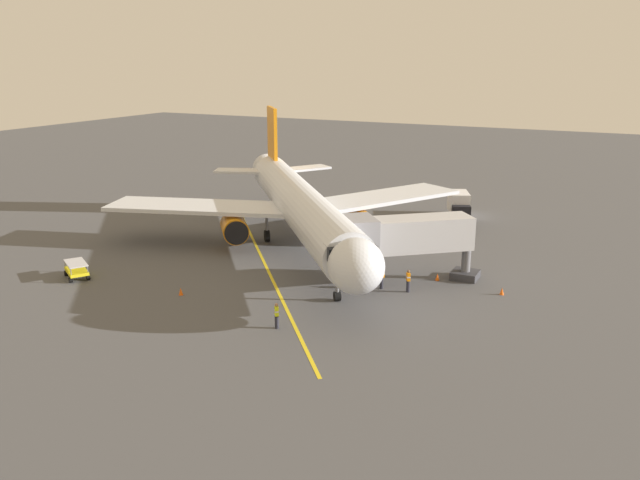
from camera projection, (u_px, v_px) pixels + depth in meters
name	position (u px, v px, depth m)	size (l,w,h in m)	color
ground_plane	(327.00, 243.00, 60.90)	(220.00, 220.00, 0.00)	#4C4C4F
apron_lead_in_line	(266.00, 267.00, 54.03)	(0.24, 40.00, 0.01)	yellow
airplane	(299.00, 205.00, 58.38)	(32.06, 33.90, 11.50)	silver
jet_bridge	(398.00, 236.00, 49.01)	(10.06, 8.83, 5.40)	#B7B7BC
ground_crew_marshaller	(408.00, 281.00, 48.06)	(0.43, 0.47, 1.71)	#23232D
ground_crew_wing_walker	(277.00, 315.00, 41.61)	(0.44, 0.47, 1.71)	#23232D
ground_crew_loader	(382.00, 277.00, 48.76)	(0.44, 0.47, 1.71)	#23232D
baggage_cart_near_nose	(77.00, 270.00, 51.21)	(2.94, 2.59, 1.27)	yellow
box_truck_portside	(459.00, 204.00, 70.60)	(3.57, 5.00, 2.62)	black
safety_cone_nose_left	(181.00, 291.00, 47.60)	(0.32, 0.32, 0.55)	#F2590F
safety_cone_nose_right	(437.00, 277.00, 50.73)	(0.32, 0.32, 0.55)	#F2590F
safety_cone_wing_port	(502.00, 291.00, 47.67)	(0.32, 0.32, 0.55)	#F2590F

